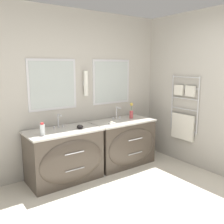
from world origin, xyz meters
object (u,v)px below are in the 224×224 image
vanity_right (123,142)px  flower_vase (131,112)px  toiletry_bottle (42,130)px  vanity_left (65,155)px  amenity_bowl (80,127)px

vanity_right → flower_vase: size_ratio=3.85×
vanity_right → toiletry_bottle: toiletry_bottle is taller
vanity_left → amenity_bowl: bearing=-10.9°
flower_vase → amenity_bowl: bearing=-173.3°
vanity_left → amenity_bowl: 0.48m
amenity_bowl → vanity_right: bearing=3.0°
vanity_left → flower_vase: flower_vase is taller
toiletry_bottle → flower_vase: 1.71m
toiletry_bottle → vanity_right: bearing=2.4°
amenity_bowl → flower_vase: bearing=6.7°
vanity_left → toiletry_bottle: size_ratio=6.24×
vanity_right → vanity_left: bearing=180.0°
amenity_bowl → flower_vase: (1.12, 0.13, 0.09)m
vanity_right → amenity_bowl: (-0.87, -0.05, 0.41)m
vanity_right → flower_vase: 0.56m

